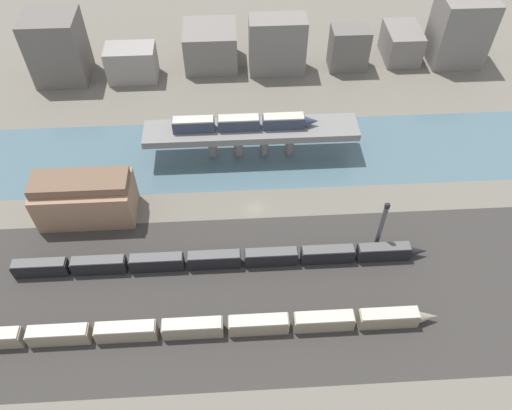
{
  "coord_description": "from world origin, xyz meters",
  "views": [
    {
      "loc": [
        -4.46,
        -80.4,
        93.46
      ],
      "look_at": [
        0.0,
        -1.89,
        3.61
      ],
      "focal_mm": 35.0,
      "sensor_mm": 36.0,
      "label": 1
    }
  ],
  "objects": [
    {
      "name": "warehouse_building",
      "position": [
        -40.39,
        0.66,
        5.87
      ],
      "size": [
        22.64,
        10.87,
        12.34
      ],
      "color": "#937056",
      "rests_on": "ground"
    },
    {
      "name": "train_yard_mid",
      "position": [
        -8.96,
        -16.17,
        2.06
      ],
      "size": [
        92.22,
        2.63,
        4.18
      ],
      "color": "black",
      "rests_on": "ground"
    },
    {
      "name": "city_block_left",
      "position": [
        -35.61,
        57.91,
        5.35
      ],
      "size": [
        15.32,
        9.16,
        10.7
      ],
      "primitive_type": "cube",
      "color": "gray",
      "rests_on": "ground"
    },
    {
      "name": "train_yard_near",
      "position": [
        -19.73,
        -32.54,
        2.03
      ],
      "size": [
        109.06,
        2.93,
        4.13
      ],
      "color": "gray",
      "rests_on": "ground"
    },
    {
      "name": "river_water",
      "position": [
        0.0,
        20.22,
        0.0
      ],
      "size": [
        320.0,
        27.75,
        0.01
      ],
      "primitive_type": "cube",
      "color": "#47606B",
      "rests_on": "ground"
    },
    {
      "name": "signal_tower",
      "position": [
        27.18,
        -12.91,
        7.17
      ],
      "size": [
        1.04,
        1.04,
        14.74
      ],
      "color": "#4C4C51",
      "rests_on": "ground"
    },
    {
      "name": "city_block_low",
      "position": [
        68.9,
        62.47,
        10.72
      ],
      "size": [
        16.46,
        14.03,
        21.45
      ],
      "primitive_type": "cube",
      "color": "slate",
      "rests_on": "ground"
    },
    {
      "name": "bridge",
      "position": [
        -0.0,
        20.22,
        7.44
      ],
      "size": [
        56.19,
        9.27,
        9.02
      ],
      "color": "slate",
      "rests_on": "ground"
    },
    {
      "name": "train_on_bridge",
      "position": [
        -1.74,
        20.22,
        10.75
      ],
      "size": [
        37.76,
        3.15,
        3.56
      ],
      "color": "#2D384C",
      "rests_on": "bridge"
    },
    {
      "name": "city_block_tall",
      "position": [
        51.76,
        64.93,
        5.06
      ],
      "size": [
        10.97,
        15.03,
        10.11
      ],
      "primitive_type": "cube",
      "color": "slate",
      "rests_on": "ground"
    },
    {
      "name": "railbed_yard",
      "position": [
        0.0,
        -24.0,
        0.0
      ],
      "size": [
        280.0,
        42.0,
        0.01
      ],
      "primitive_type": "cube",
      "color": "#33302D",
      "rests_on": "ground"
    },
    {
      "name": "city_block_right",
      "position": [
        10.16,
        59.62,
        8.97
      ],
      "size": [
        17.62,
        8.77,
        17.95
      ],
      "primitive_type": "cube",
      "color": "slate",
      "rests_on": "ground"
    },
    {
      "name": "city_block_far_right",
      "position": [
        33.19,
        60.12,
        6.8
      ],
      "size": [
        12.0,
        8.12,
        13.6
      ],
      "primitive_type": "cube",
      "color": "#605B56",
      "rests_on": "ground"
    },
    {
      "name": "city_block_center",
      "position": [
        -10.88,
        64.74,
        6.3
      ],
      "size": [
        16.77,
        15.99,
        12.61
      ],
      "primitive_type": "cube",
      "color": "slate",
      "rests_on": "ground"
    },
    {
      "name": "ground_plane",
      "position": [
        0.0,
        0.0,
        0.0
      ],
      "size": [
        400.0,
        400.0,
        0.0
      ],
      "primitive_type": "plane",
      "color": "#666056"
    },
    {
      "name": "city_block_far_left",
      "position": [
        -57.56,
        59.66,
        10.32
      ],
      "size": [
        16.08,
        14.12,
        20.63
      ],
      "primitive_type": "cube",
      "color": "#605B56",
      "rests_on": "ground"
    }
  ]
}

